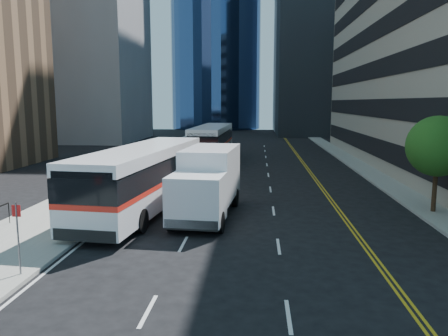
% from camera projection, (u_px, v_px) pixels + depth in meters
% --- Properties ---
extents(ground, '(160.00, 160.00, 0.00)m').
position_uv_depth(ground, '(267.00, 264.00, 16.18)').
color(ground, black).
rests_on(ground, ground).
extents(sidewalk_west, '(5.00, 90.00, 0.15)m').
position_uv_depth(sidewalk_west, '(151.00, 164.00, 41.61)').
color(sidewalk_west, gray).
rests_on(sidewalk_west, ground).
extents(sidewalk_east, '(2.00, 90.00, 0.15)m').
position_uv_depth(sidewalk_east, '(360.00, 166.00, 40.13)').
color(sidewalk_east, gray).
rests_on(sidewalk_east, ground).
extents(midrise_west, '(18.00, 18.00, 35.00)m').
position_uv_depth(midrise_west, '(79.00, 26.00, 66.95)').
color(midrise_west, gray).
rests_on(midrise_west, ground).
extents(street_tree, '(3.20, 3.20, 5.10)m').
position_uv_depth(street_tree, '(438.00, 146.00, 22.84)').
color(street_tree, '#332114').
rests_on(street_tree, sidewalk_east).
extents(bus_front, '(4.39, 13.85, 3.51)m').
position_uv_depth(bus_front, '(144.00, 176.00, 23.89)').
color(bus_front, white).
rests_on(bus_front, ground).
extents(bus_rear, '(3.40, 13.60, 3.49)m').
position_uv_depth(bus_rear, '(212.00, 141.00, 45.50)').
color(bus_rear, white).
rests_on(bus_rear, ground).
extents(box_truck, '(3.11, 7.54, 3.52)m').
position_uv_depth(box_truck, '(208.00, 181.00, 22.65)').
color(box_truck, white).
rests_on(box_truck, ground).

